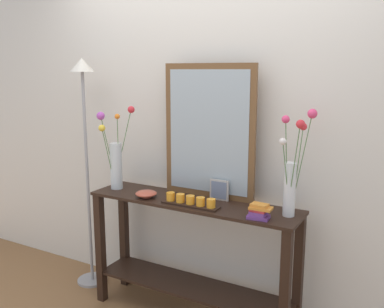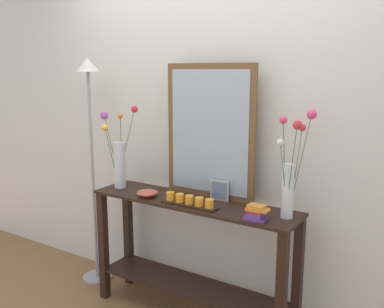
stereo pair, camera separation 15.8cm
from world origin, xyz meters
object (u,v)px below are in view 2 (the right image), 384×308
console_table (192,248)px  tall_vase_left (119,157)px  vase_right (290,175)px  picture_frame_small (219,190)px  floor_lamp (91,135)px  candle_tray (189,201)px  decorative_bowl (147,193)px  mirror_leaning (210,132)px  book_stack (256,213)px

console_table → tall_vase_left: bearing=-179.1°
vase_right → picture_frame_small: 0.55m
vase_right → floor_lamp: floor_lamp is taller
tall_vase_left → vase_right: bearing=1.7°
tall_vase_left → candle_tray: 0.70m
candle_tray → decorative_bowl: bearing=178.6°
mirror_leaning → floor_lamp: floor_lamp is taller
vase_right → floor_lamp: 1.61m
vase_right → decorative_bowl: (-0.96, -0.11, -0.23)m
tall_vase_left → candle_tray: (0.67, -0.08, -0.20)m
vase_right → candle_tray: 0.67m
picture_frame_small → console_table: bearing=-144.4°
tall_vase_left → floor_lamp: bearing=171.5°
picture_frame_small → book_stack: size_ratio=0.95×
console_table → vase_right: 0.88m
mirror_leaning → book_stack: bearing=-28.7°
vase_right → floor_lamp: bearing=179.7°
mirror_leaning → picture_frame_small: mirror_leaning is taller
candle_tray → console_table: bearing=113.3°
mirror_leaning → vase_right: 0.65m
console_table → mirror_leaning: mirror_leaning is taller
console_table → candle_tray: bearing=-66.7°
console_table → mirror_leaning: bearing=72.0°
candle_tray → picture_frame_small: bearing=61.6°
vase_right → book_stack: size_ratio=4.32×
tall_vase_left → book_stack: bearing=-4.9°
vase_right → tall_vase_left: bearing=-178.3°
book_stack → floor_lamp: (-1.46, 0.15, 0.32)m
decorative_bowl → floor_lamp: bearing=169.1°
vase_right → candle_tray: vase_right is taller
mirror_leaning → tall_vase_left: (-0.68, -0.16, -0.22)m
candle_tray → tall_vase_left: bearing=172.9°
mirror_leaning → candle_tray: 0.48m
decorative_bowl → book_stack: book_stack is taller
vase_right → candle_tray: bearing=-168.7°
mirror_leaning → vase_right: mirror_leaning is taller
decorative_bowl → floor_lamp: floor_lamp is taller
console_table → candle_tray: size_ratio=3.73×
candle_tray → book_stack: (0.47, -0.01, 0.01)m
tall_vase_left → decorative_bowl: tall_vase_left is taller
tall_vase_left → floor_lamp: 0.36m
tall_vase_left → console_table: bearing=0.9°
mirror_leaning → decorative_bowl: bearing=-147.2°
tall_vase_left → decorative_bowl: size_ratio=4.10×
tall_vase_left → vase_right: (1.29, 0.04, 0.03)m
tall_vase_left → floor_lamp: floor_lamp is taller
console_table → book_stack: 0.64m
floor_lamp → mirror_leaning: bearing=6.0°
picture_frame_small → floor_lamp: floor_lamp is taller
mirror_leaning → tall_vase_left: size_ratio=1.50×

